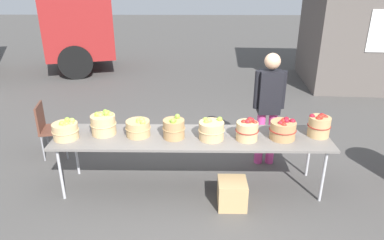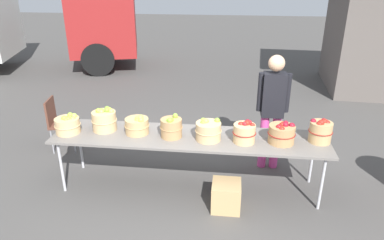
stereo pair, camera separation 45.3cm
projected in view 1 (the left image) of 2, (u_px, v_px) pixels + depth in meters
The scene contains 14 objects.
ground_plane at pixel (192, 186), 4.78m from camera, with size 40.00×40.00×0.00m, color #474442.
market_table at pixel (192, 139), 4.50m from camera, with size 3.50×0.76×0.75m.
apple_basket_green_0 at pixel (66, 130), 4.40m from camera, with size 0.33×0.33×0.25m.
apple_basket_green_1 at pixel (103, 124), 4.51m from camera, with size 0.33×0.33×0.31m.
apple_basket_green_2 at pixel (138, 127), 4.47m from camera, with size 0.32×0.32×0.25m.
apple_basket_green_3 at pixel (174, 128), 4.41m from camera, with size 0.29×0.29×0.29m.
apple_basket_green_4 at pixel (211, 130), 4.39m from camera, with size 0.33×0.33×0.27m.
apple_basket_red_0 at pixel (247, 130), 4.36m from camera, with size 0.29×0.29×0.28m.
apple_basket_red_1 at pixel (283, 129), 4.39m from camera, with size 0.34×0.34×0.28m.
apple_basket_red_2 at pixel (319, 125), 4.45m from camera, with size 0.29×0.29×0.31m.
vendor_adult at pixel (269, 101), 4.99m from camera, with size 0.44×0.22×1.68m.
food_kiosk at pixel (372, 28), 8.66m from camera, with size 3.68×3.12×2.74m.
folding_chair at pixel (49, 126), 5.39m from camera, with size 0.46×0.46×0.86m.
produce_crate at pixel (232, 193), 4.33m from camera, with size 0.35×0.35×0.35m, color tan.
Camera 1 is at (0.07, -4.05, 2.70)m, focal length 32.94 mm.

